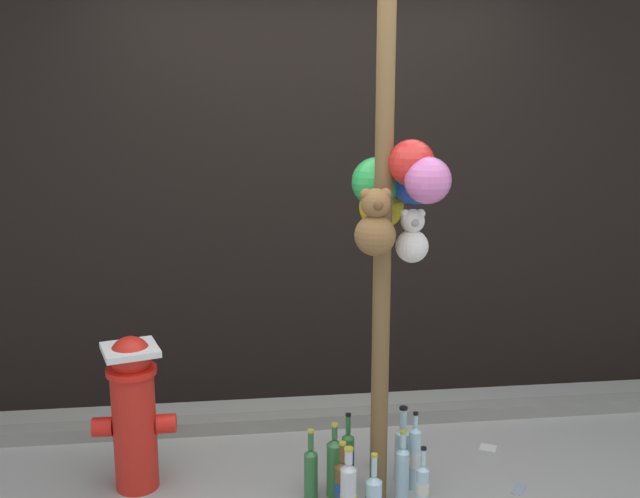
{
  "coord_description": "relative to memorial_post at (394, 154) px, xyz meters",
  "views": [
    {
      "loc": [
        -0.5,
        -2.92,
        1.93
      ],
      "look_at": [
        -0.12,
        0.22,
        1.22
      ],
      "focal_mm": 41.71,
      "sensor_mm": 36.0,
      "label": 1
    }
  ],
  "objects": [
    {
      "name": "building_wall",
      "position": [
        -0.21,
        1.29,
        0.09
      ],
      "size": [
        10.0,
        0.2,
        3.45
      ],
      "color": "black",
      "rests_on": "ground_plane"
    },
    {
      "name": "curb_strip",
      "position": [
        -0.21,
        0.77,
        -1.59
      ],
      "size": [
        8.0,
        0.12,
        0.08
      ],
      "primitive_type": "cube",
      "color": "gray",
      "rests_on": "ground_plane"
    },
    {
      "name": "memorial_post",
      "position": [
        0.0,
        0.0,
        0.0
      ],
      "size": [
        0.59,
        0.51,
        2.88
      ],
      "color": "brown",
      "rests_on": "ground_plane"
    },
    {
      "name": "fire_hydrant",
      "position": [
        -1.2,
        0.22,
        -1.23
      ],
      "size": [
        0.39,
        0.31,
        0.77
      ],
      "color": "red",
      "rests_on": "ground_plane"
    },
    {
      "name": "bottle_0",
      "position": [
        0.13,
        -0.16,
        -1.51
      ],
      "size": [
        0.06,
        0.06,
        0.32
      ],
      "color": "#B2DBEA",
      "rests_on": "ground_plane"
    },
    {
      "name": "bottle_1",
      "position": [
        0.06,
        -0.04,
        -1.49
      ],
      "size": [
        0.06,
        0.06,
        0.35
      ],
      "color": "#B2DBEA",
      "rests_on": "ground_plane"
    },
    {
      "name": "bottle_2",
      "position": [
        -0.23,
        -0.25,
        -1.47
      ],
      "size": [
        0.07,
        0.07,
        0.39
      ],
      "color": "silver",
      "rests_on": "ground_plane"
    },
    {
      "name": "bottle_3",
      "position": [
        -0.11,
        -0.22,
        -1.51
      ],
      "size": [
        0.08,
        0.08,
        0.34
      ],
      "color": "#B2DBEA",
      "rests_on": "ground_plane"
    },
    {
      "name": "bottle_4",
      "position": [
        -0.17,
        0.1,
        -1.48
      ],
      "size": [
        0.06,
        0.06,
        0.38
      ],
      "color": "#337038",
      "rests_on": "ground_plane"
    },
    {
      "name": "bottle_5",
      "position": [
        -0.23,
        -0.08,
        -1.51
      ],
      "size": [
        0.07,
        0.07,
        0.33
      ],
      "color": "brown",
      "rests_on": "ground_plane"
    },
    {
      "name": "bottle_6",
      "position": [
        0.1,
        0.13,
        -1.47
      ],
      "size": [
        0.08,
        0.08,
        0.39
      ],
      "color": "#B2DBEA",
      "rests_on": "ground_plane"
    },
    {
      "name": "bottle_7",
      "position": [
        -0.0,
        0.27,
        -1.48
      ],
      "size": [
        0.06,
        0.06,
        0.38
      ],
      "color": "silver",
      "rests_on": "ground_plane"
    },
    {
      "name": "bottle_8",
      "position": [
        -0.25,
        0.02,
        -1.48
      ],
      "size": [
        0.08,
        0.08,
        0.37
      ],
      "color": "#337038",
      "rests_on": "ground_plane"
    },
    {
      "name": "bottle_9",
      "position": [
        -0.36,
        0.02,
        -1.49
      ],
      "size": [
        0.07,
        0.07,
        0.35
      ],
      "color": "#337038",
      "rests_on": "ground_plane"
    },
    {
      "name": "bottle_10",
      "position": [
        0.14,
        0.04,
        -1.47
      ],
      "size": [
        0.06,
        0.06,
        0.4
      ],
      "color": "#B2DBEA",
      "rests_on": "ground_plane"
    },
    {
      "name": "litter_0",
      "position": [
        0.65,
        0.39,
        -1.63
      ],
      "size": [
        0.11,
        0.11,
        0.01
      ],
      "primitive_type": "cube",
      "rotation": [
        0.0,
        0.0,
        1.09
      ],
      "color": "silver",
      "rests_on": "ground_plane"
    },
    {
      "name": "litter_2",
      "position": [
        0.65,
        -0.03,
        -1.63
      ],
      "size": [
        0.11,
        0.12,
        0.01
      ],
      "primitive_type": "cube",
      "rotation": [
        0.0,
        0.0,
        0.94
      ],
      "color": "#8C99B2",
      "rests_on": "ground_plane"
    }
  ]
}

